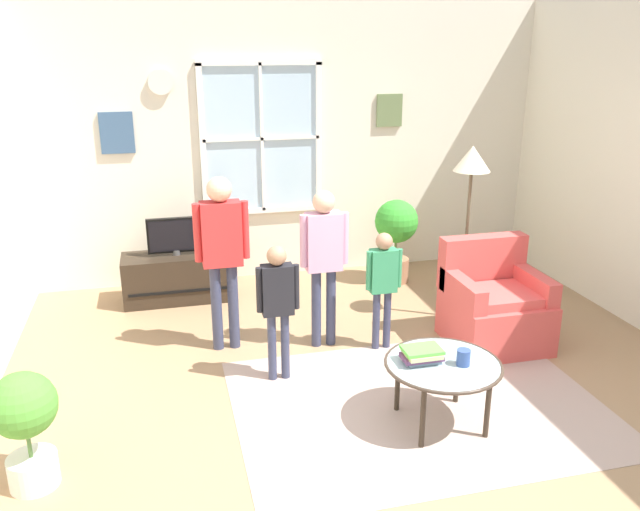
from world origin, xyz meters
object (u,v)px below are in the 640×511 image
person_red_shirt (222,244)px  person_green_shirt (383,277)px  potted_plant_by_window (396,231)px  floor_lamp (471,176)px  cup (463,357)px  remote_near_books (419,352)px  television (175,236)px  person_pink_shirt (324,251)px  coffee_table (443,367)px  person_black_shirt (278,298)px  book_stack (422,354)px  armchair (494,306)px  potted_plant_corner (25,420)px  tv_stand (178,277)px

person_red_shirt → person_green_shirt: 1.33m
potted_plant_by_window → floor_lamp: size_ratio=0.56×
cup → person_red_shirt: (-1.38, 1.54, 0.41)m
remote_near_books → person_green_shirt: size_ratio=0.14×
person_green_shirt → floor_lamp: floor_lamp is taller
television → cup: 3.23m
person_pink_shirt → person_red_shirt: bearing=169.9°
remote_near_books → television: bearing=121.0°
coffee_table → person_black_shirt: person_black_shirt is taller
television → person_red_shirt: person_red_shirt is taller
book_stack → person_red_shirt: bearing=128.3°
cup → book_stack: bearing=156.5°
book_stack → floor_lamp: (1.05, 1.53, 0.83)m
floor_lamp → person_green_shirt: bearing=-156.0°
armchair → floor_lamp: 1.14m
coffee_table → floor_lamp: 2.04m
book_stack → person_green_shirt: 1.13m
person_pink_shirt → potted_plant_by_window: size_ratio=1.50×
television → potted_plant_corner: television is taller
book_stack → remote_near_books: size_ratio=1.90×
tv_stand → coffee_table: 3.13m
tv_stand → floor_lamp: size_ratio=0.66×
person_black_shirt → potted_plant_by_window: 2.38m
armchair → person_green_shirt: bearing=172.8°
potted_plant_by_window → floor_lamp: 1.33m
remote_near_books → coffee_table: bearing=-59.9°
person_black_shirt → television: bearing=110.3°
coffee_table → person_black_shirt: bearing=137.3°
floor_lamp → coffee_table: bearing=-120.1°
tv_stand → person_pink_shirt: (1.14, -1.33, 0.60)m
television → person_green_shirt: (1.59, -1.51, -0.03)m
cup → person_pink_shirt: size_ratio=0.08×
book_stack → person_pink_shirt: (-0.33, 1.30, 0.33)m
person_green_shirt → armchair: bearing=-7.2°
remote_near_books → potted_plant_by_window: bearing=73.1°
potted_plant_by_window → television: bearing=179.0°
person_red_shirt → person_black_shirt: bearing=-62.2°
armchair → potted_plant_corner: bearing=-163.0°
tv_stand → potted_plant_corner: (-0.94, -2.70, 0.20)m
floor_lamp → remote_near_books: bearing=-125.7°
armchair → person_red_shirt: size_ratio=0.60×
potted_plant_corner → television: bearing=70.7°
potted_plant_corner → floor_lamp: 3.92m
tv_stand → floor_lamp: bearing=-23.5°
person_red_shirt → remote_near_books: bearing=-48.5°
cup → potted_plant_corner: bearing=179.2°
floor_lamp → potted_plant_corner: bearing=-155.2°
television → potted_plant_corner: 2.86m
armchair → person_black_shirt: size_ratio=0.82×
remote_near_books → person_black_shirt: 1.11m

